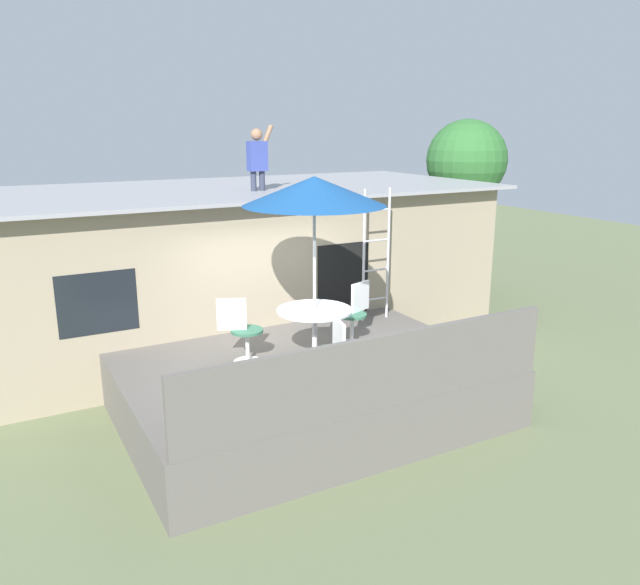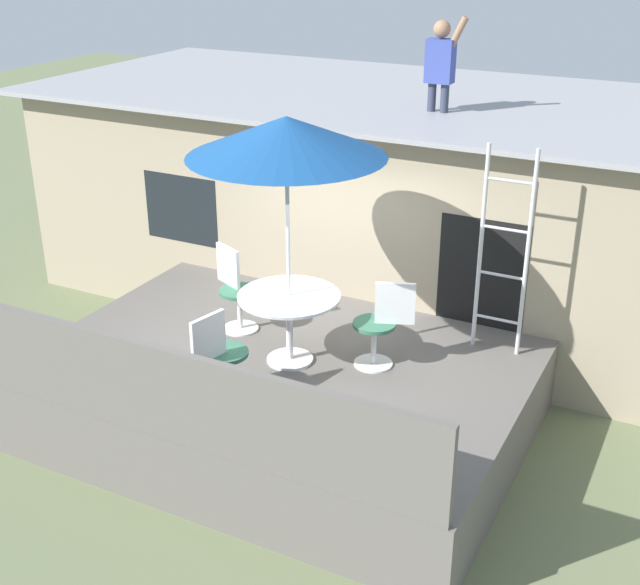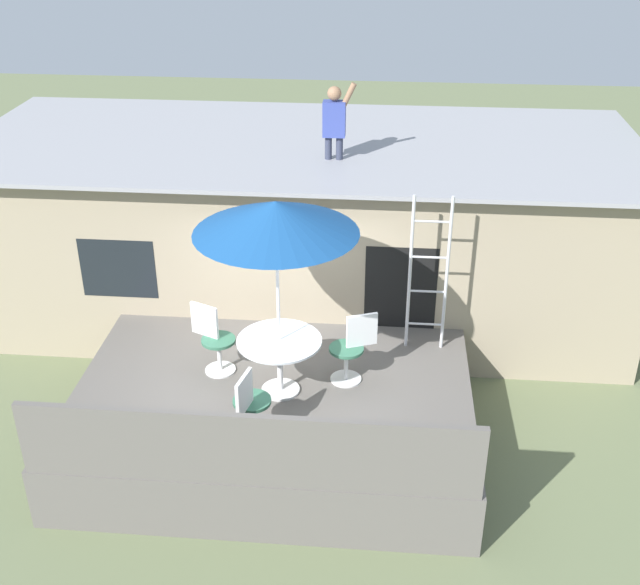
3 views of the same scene
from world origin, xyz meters
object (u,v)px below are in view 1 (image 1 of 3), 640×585
person_figure (258,155)px  backyard_tree (466,163)px  patio_chair_near (336,353)px  patio_chair_left (242,331)px  step_ladder (376,255)px  patio_table (315,320)px  patio_chair_right (355,314)px  patio_umbrella (314,191)px

person_figure → backyard_tree: 6.42m
patio_chair_near → patio_chair_left: bearing=39.7°
person_figure → patio_chair_left: person_figure is taller
step_ladder → patio_chair_near: (-2.03, -2.17, -0.64)m
patio_table → patio_chair_left: patio_chair_left is taller
patio_chair_right → patio_table: bearing=0.0°
step_ladder → patio_chair_right: step_ladder is taller
patio_table → step_ladder: bearing=34.0°
patio_umbrella → person_figure: size_ratio=2.29×
step_ladder → patio_chair_near: 3.04m
patio_chair_right → person_figure: bearing=-102.3°
backyard_tree → patio_chair_near: bearing=-141.0°
patio_chair_left → patio_chair_near: bearing=-38.6°
patio_table → patio_chair_near: size_ratio=1.13×
step_ladder → patio_chair_near: step_ladder is taller
patio_umbrella → patio_chair_left: 2.14m
patio_chair_left → patio_chair_near: 1.53m
patio_table → person_figure: bearing=81.1°
person_figure → patio_chair_near: 4.49m
patio_table → backyard_tree: bearing=34.7°
person_figure → backyard_tree: backyard_tree is taller
patio_umbrella → patio_chair_left: patio_umbrella is taller
step_ladder → person_figure: bearing=129.2°
patio_table → patio_chair_right: bearing=21.7°
patio_table → patio_chair_left: 1.01m
patio_chair_near → backyard_tree: (6.85, 5.54, 1.85)m
step_ladder → backyard_tree: bearing=34.9°
patio_chair_right → patio_umbrella: bearing=0.0°
person_figure → patio_chair_left: size_ratio=1.21×
patio_chair_left → patio_chair_right: (1.78, -0.07, 0.00)m
patio_chair_right → patio_chair_near: size_ratio=1.00×
step_ladder → person_figure: (-1.36, 1.67, 1.58)m
person_figure → patio_chair_left: 3.60m
person_figure → backyard_tree: (6.18, 1.70, -0.38)m
patio_chair_left → backyard_tree: (7.54, 4.17, 1.85)m
patio_chair_right → backyard_tree: size_ratio=0.22×
patio_table → patio_umbrella: patio_umbrella is taller
patio_chair_right → patio_chair_near: same height
patio_umbrella → patio_table: bearing=33.7°
patio_table → backyard_tree: backyard_tree is taller
patio_umbrella → patio_chair_right: size_ratio=2.76×
person_figure → patio_chair_left: bearing=-118.8°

